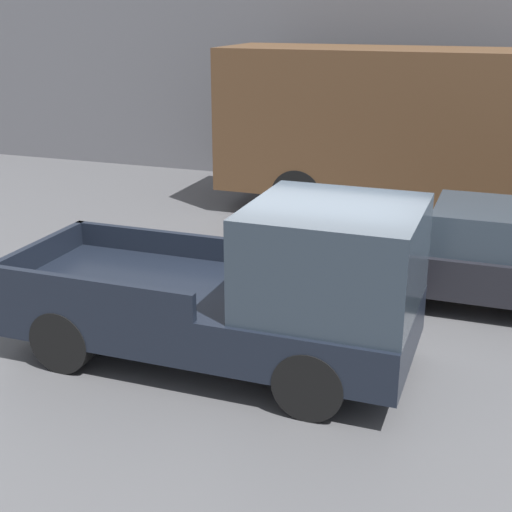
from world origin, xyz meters
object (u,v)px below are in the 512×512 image
Objects in this scene: newspaper_box at (371,167)px; delivery_truck at (401,128)px; pickup_truck at (252,291)px; car at (510,256)px.

delivery_truck is at bearing -66.64° from newspaper_box.
car is at bearing 46.97° from pickup_truck.
car is at bearing -63.02° from newspaper_box.
pickup_truck is at bearing -87.21° from newspaper_box.
newspaper_box is at bearing 116.98° from car.
delivery_truck is at bearing 118.84° from car.
pickup_truck reaches higher than car.
newspaper_box is (-3.40, 6.69, -0.27)m from car.
delivery_truck reaches higher than newspaper_box.
delivery_truck is 8.30× the size of newspaper_box.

